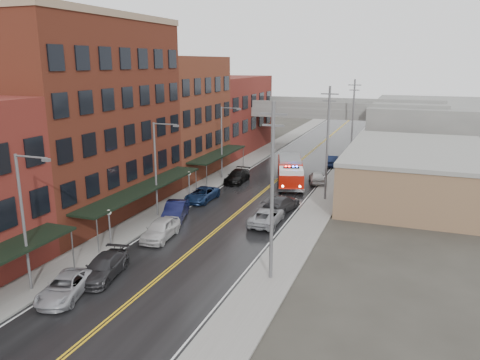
% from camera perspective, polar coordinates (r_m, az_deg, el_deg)
% --- Properties ---
extents(road, '(11.00, 160.00, 0.02)m').
position_cam_1_polar(road, '(47.95, 0.70, -3.20)').
color(road, black).
rests_on(road, ground).
extents(sidewalk_left, '(3.00, 160.00, 0.15)m').
position_cam_1_polar(sidewalk_left, '(50.75, -7.08, -2.24)').
color(sidewalk_left, slate).
rests_on(sidewalk_left, ground).
extents(sidewalk_right, '(3.00, 160.00, 0.15)m').
position_cam_1_polar(sidewalk_right, '(46.09, 9.29, -4.03)').
color(sidewalk_right, slate).
rests_on(sidewalk_right, ground).
extents(curb_left, '(0.30, 160.00, 0.15)m').
position_cam_1_polar(curb_left, '(50.04, -5.40, -2.43)').
color(curb_left, gray).
rests_on(curb_left, ground).
extents(curb_right, '(0.30, 160.00, 0.15)m').
position_cam_1_polar(curb_right, '(46.41, 7.29, -3.83)').
color(curb_right, gray).
rests_on(curb_right, ground).
extents(brick_building_b, '(9.00, 20.00, 18.00)m').
position_cam_1_polar(brick_building_b, '(46.43, -18.10, 6.89)').
color(brick_building_b, '#4F2015').
rests_on(brick_building_b, ground).
extents(brick_building_c, '(9.00, 15.00, 15.00)m').
position_cam_1_polar(brick_building_c, '(61.18, -7.77, 7.65)').
color(brick_building_c, brown).
rests_on(brick_building_c, ground).
extents(brick_building_far, '(9.00, 20.00, 12.00)m').
position_cam_1_polar(brick_building_far, '(77.11, -1.56, 7.99)').
color(brick_building_far, maroon).
rests_on(brick_building_far, ground).
extents(tan_building, '(14.00, 22.00, 5.00)m').
position_cam_1_polar(tan_building, '(54.37, 20.54, 0.70)').
color(tan_building, brown).
rests_on(tan_building, ground).
extents(right_far_block, '(18.00, 30.00, 8.00)m').
position_cam_1_polar(right_far_block, '(83.74, 22.18, 6.07)').
color(right_far_block, slate).
rests_on(right_far_block, ground).
extents(awning_1, '(2.60, 18.00, 3.09)m').
position_cam_1_polar(awning_1, '(44.23, -11.59, -0.98)').
color(awning_1, black).
rests_on(awning_1, ground).
extents(awning_2, '(2.60, 13.00, 3.09)m').
position_cam_1_polar(awning_2, '(59.37, -2.67, 3.16)').
color(awning_2, black).
rests_on(awning_2, ground).
extents(globe_lamp_1, '(0.44, 0.44, 3.12)m').
position_cam_1_polar(globe_lamp_1, '(38.31, -15.67, -4.66)').
color(globe_lamp_1, '#59595B').
rests_on(globe_lamp_1, ground).
extents(globe_lamp_2, '(0.44, 0.44, 3.12)m').
position_cam_1_polar(globe_lamp_2, '(49.77, -6.24, 0.12)').
color(globe_lamp_2, '#59595B').
rests_on(globe_lamp_2, ground).
extents(street_lamp_0, '(2.64, 0.22, 9.00)m').
position_cam_1_polar(street_lamp_0, '(31.81, -24.67, -3.89)').
color(street_lamp_0, '#59595B').
rests_on(street_lamp_0, ground).
extents(street_lamp_1, '(2.64, 0.22, 9.00)m').
position_cam_1_polar(street_lamp_1, '(44.06, -10.00, 1.98)').
color(street_lamp_1, '#59595B').
rests_on(street_lamp_1, ground).
extents(street_lamp_2, '(2.64, 0.22, 9.00)m').
position_cam_1_polar(street_lamp_2, '(58.17, -2.03, 5.14)').
color(street_lamp_2, '#59595B').
rests_on(street_lamp_2, ground).
extents(utility_pole_0, '(1.80, 0.24, 12.00)m').
position_cam_1_polar(utility_pole_0, '(30.34, 3.94, -1.21)').
color(utility_pole_0, '#59595B').
rests_on(utility_pole_0, ground).
extents(utility_pole_1, '(1.80, 0.24, 12.00)m').
position_cam_1_polar(utility_pole_1, '(49.42, 10.62, 4.60)').
color(utility_pole_1, '#59595B').
rests_on(utility_pole_1, ground).
extents(utility_pole_2, '(1.80, 0.24, 12.00)m').
position_cam_1_polar(utility_pole_2, '(69.03, 13.57, 7.13)').
color(utility_pole_2, '#59595B').
rests_on(utility_pole_2, ground).
extents(overpass, '(40.00, 10.00, 7.50)m').
position_cam_1_polar(overpass, '(77.09, 8.87, 7.82)').
color(overpass, slate).
rests_on(overpass, ground).
extents(fire_truck, '(5.41, 9.23, 3.21)m').
position_cam_1_polar(fire_truck, '(55.83, 6.12, 1.07)').
color(fire_truck, '#9F1307').
rests_on(fire_truck, ground).
extents(parked_car_left_2, '(3.39, 5.26, 1.35)m').
position_cam_1_polar(parked_car_left_2, '(31.94, -20.56, -12.13)').
color(parked_car_left_2, '#9D9FA5').
rests_on(parked_car_left_2, ground).
extents(parked_car_left_3, '(2.95, 5.37, 1.48)m').
position_cam_1_polar(parked_car_left_3, '(33.80, -16.29, -10.16)').
color(parked_car_left_3, '#272629').
rests_on(parked_car_left_3, ground).
extents(parked_car_left_4, '(2.42, 5.06, 1.67)m').
position_cam_1_polar(parked_car_left_4, '(39.69, -9.67, -5.92)').
color(parked_car_left_4, silver).
rests_on(parked_car_left_4, ground).
extents(parked_car_left_5, '(3.14, 5.36, 1.67)m').
position_cam_1_polar(parked_car_left_5, '(44.21, -7.87, -3.74)').
color(parked_car_left_5, black).
rests_on(parked_car_left_5, ground).
extents(parked_car_left_6, '(2.41, 5.05, 1.39)m').
position_cam_1_polar(parked_car_left_6, '(49.75, -4.65, -1.77)').
color(parked_car_left_6, '#14264B').
rests_on(parked_car_left_6, ground).
extents(parked_car_left_7, '(2.27, 5.25, 1.51)m').
position_cam_1_polar(parked_car_left_7, '(57.17, -0.34, 0.45)').
color(parked_car_left_7, black).
rests_on(parked_car_left_7, ground).
extents(parked_car_right_0, '(2.67, 5.43, 1.48)m').
position_cam_1_polar(parked_car_right_0, '(42.63, 3.24, -4.44)').
color(parked_car_right_0, '#93959A').
rests_on(parked_car_right_0, ground).
extents(parked_car_right_1, '(3.06, 5.63, 1.55)m').
position_cam_1_polar(parked_car_right_1, '(46.44, 5.07, -2.85)').
color(parked_car_right_1, '#2C2B2E').
rests_on(parked_car_right_1, ground).
extents(parked_car_right_2, '(2.91, 4.72, 1.50)m').
position_cam_1_polar(parked_car_right_2, '(57.49, 9.38, 0.33)').
color(parked_car_right_2, '#BBBBBB').
rests_on(parked_car_right_2, ground).
extents(parked_car_right_3, '(2.34, 4.96, 1.57)m').
position_cam_1_polar(parked_car_right_3, '(67.47, 11.15, 2.34)').
color(parked_car_right_3, black).
rests_on(parked_car_right_3, ground).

